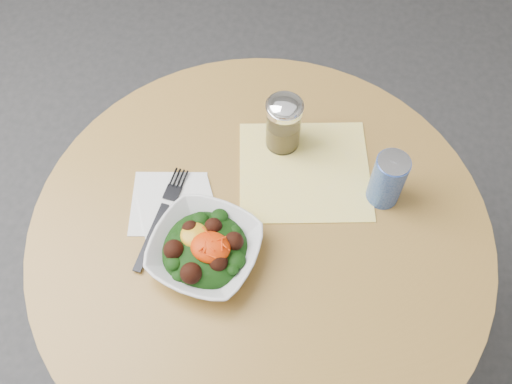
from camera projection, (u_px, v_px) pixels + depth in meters
ground at (259, 341)px, 1.75m from camera, size 6.00×6.00×0.00m
table at (260, 270)px, 1.27m from camera, size 0.90×0.90×0.75m
cloth_napkin at (304, 171)px, 1.17m from camera, size 0.32×0.30×0.00m
paper_napkins at (174, 209)px, 1.12m from camera, size 0.22×0.21×0.00m
salad_bowl at (205, 249)px, 1.05m from camera, size 0.23×0.23×0.07m
fork at (162, 214)px, 1.11m from camera, size 0.04×0.24×0.00m
spice_shaker at (284, 123)px, 1.15m from camera, size 0.08×0.08×0.14m
beverage_can at (388, 179)px, 1.09m from camera, size 0.07×0.07×0.13m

